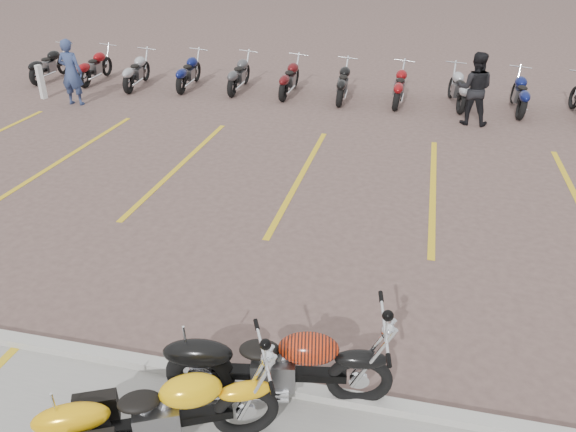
% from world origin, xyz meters
% --- Properties ---
extents(ground, '(100.00, 100.00, 0.00)m').
position_xyz_m(ground, '(0.00, 0.00, 0.00)').
color(ground, brown).
rests_on(ground, ground).
extents(curb, '(60.00, 0.18, 0.12)m').
position_xyz_m(curb, '(0.00, -2.00, 0.06)').
color(curb, '#ADAAA3').
rests_on(curb, ground).
extents(parking_stripes, '(38.00, 5.50, 0.01)m').
position_xyz_m(parking_stripes, '(0.00, 4.00, 0.00)').
color(parking_stripes, gold).
rests_on(parking_stripes, ground).
extents(yellow_cruiser, '(2.14, 1.14, 0.95)m').
position_xyz_m(yellow_cruiser, '(0.10, -3.05, 0.47)').
color(yellow_cruiser, black).
rests_on(yellow_cruiser, ground).
extents(flame_cruiser, '(2.43, 0.60, 1.01)m').
position_xyz_m(flame_cruiser, '(1.04, -2.14, 0.50)').
color(flame_cruiser, black).
rests_on(flame_cruiser, ground).
extents(person_a, '(0.69, 0.46, 1.87)m').
position_xyz_m(person_a, '(-7.52, 7.63, 0.93)').
color(person_a, navy).
rests_on(person_a, ground).
extents(person_b, '(0.98, 0.81, 1.86)m').
position_xyz_m(person_b, '(3.59, 8.46, 0.93)').
color(person_b, black).
rests_on(person_b, ground).
extents(bollard, '(0.19, 0.19, 1.00)m').
position_xyz_m(bollard, '(-8.82, 7.95, 0.50)').
color(bollard, silver).
rests_on(bollard, ground).
extents(bg_bike_row, '(20.60, 2.05, 1.10)m').
position_xyz_m(bg_bike_row, '(-0.06, 9.91, 0.55)').
color(bg_bike_row, black).
rests_on(bg_bike_row, ground).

